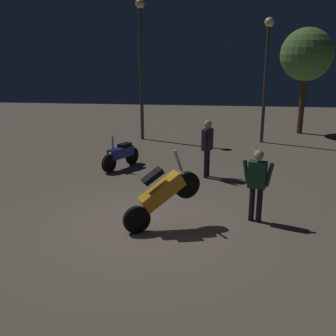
{
  "coord_description": "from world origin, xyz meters",
  "views": [
    {
      "loc": [
        1.33,
        -7.52,
        3.45
      ],
      "look_at": [
        0.33,
        0.79,
        1.0
      ],
      "focal_mm": 41.72,
      "sensor_mm": 36.0,
      "label": 1
    }
  ],
  "objects": [
    {
      "name": "ground_plane",
      "position": [
        0.0,
        0.0,
        0.0
      ],
      "size": [
        40.0,
        40.0,
        0.0
      ],
      "primitive_type": "plane",
      "color": "#756656"
    },
    {
      "name": "motorcycle_orange_foreground",
      "position": [
        0.32,
        -0.21,
        0.74
      ],
      "size": [
        1.48,
        0.93,
        1.63
      ],
      "rotation": [
        0.0,
        0.0,
        0.53
      ],
      "color": "black",
      "rests_on": "ground_plane"
    },
    {
      "name": "motorcycle_blue_parked_left",
      "position": [
        -1.54,
        4.02,
        0.44
      ],
      "size": [
        0.85,
        1.52,
        1.11
      ],
      "rotation": [
        0.0,
        0.0,
        4.24
      ],
      "color": "black",
      "rests_on": "ground_plane"
    },
    {
      "name": "person_rider_beside",
      "position": [
        2.25,
        0.38,
        0.93
      ],
      "size": [
        0.65,
        0.34,
        1.57
      ],
      "rotation": [
        0.0,
        0.0,
        4.4
      ],
      "color": "black",
      "rests_on": "ground_plane"
    },
    {
      "name": "person_bystander_far",
      "position": [
        1.15,
        3.4,
        1.0
      ],
      "size": [
        0.33,
        0.66,
        1.68
      ],
      "rotation": [
        0.0,
        0.0,
        6.0
      ],
      "color": "black",
      "rests_on": "ground_plane"
    },
    {
      "name": "streetlamp_near",
      "position": [
        3.25,
        8.39,
        3.06
      ],
      "size": [
        0.36,
        0.36,
        4.79
      ],
      "color": "#38383D",
      "rests_on": "ground_plane"
    },
    {
      "name": "streetlamp_far",
      "position": [
        -1.67,
        8.41,
        3.45
      ],
      "size": [
        0.36,
        0.36,
        5.5
      ],
      "color": "#38383D",
      "rests_on": "ground_plane"
    },
    {
      "name": "tree_left_bg",
      "position": [
        5.17,
        10.53,
        3.42
      ],
      "size": [
        2.25,
        2.25,
        4.57
      ],
      "color": "#4C331E",
      "rests_on": "ground_plane"
    }
  ]
}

